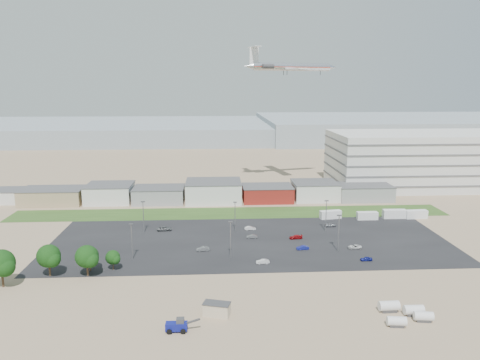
{
  "coord_description": "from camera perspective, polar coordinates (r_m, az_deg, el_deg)",
  "views": [
    {
      "loc": [
        -5.76,
        -115.15,
        46.47
      ],
      "look_at": [
        2.04,
        22.0,
        18.55
      ],
      "focal_mm": 35.0,
      "sensor_mm": 36.0,
      "label": 1
    }
  ],
  "objects": [
    {
      "name": "ground",
      "position": [
        124.31,
        -0.37,
        -10.47
      ],
      "size": [
        700.0,
        700.0,
        0.0
      ],
      "primitive_type": "plane",
      "color": "#93795E",
      "rests_on": "ground"
    },
    {
      "name": "parked_car_4",
      "position": [
        135.3,
        -4.54,
        -8.36
      ],
      "size": [
        3.82,
        1.65,
        1.22
      ],
      "primitive_type": "imported",
      "rotation": [
        0.0,
        0.0,
        -1.47
      ],
      "color": "#595B5E",
      "rests_on": "ground"
    },
    {
      "name": "lightpole_back_m",
      "position": [
        150.7,
        -0.61,
        -4.51
      ],
      "size": [
        1.16,
        0.48,
        9.89
      ],
      "primitive_type": null,
      "color": "slate",
      "rests_on": "ground"
    },
    {
      "name": "storage_tank_ne",
      "position": [
        105.81,
        20.41,
        -14.61
      ],
      "size": [
        4.04,
        2.07,
        2.41
      ],
      "primitive_type": null,
      "rotation": [
        0.0,
        0.0,
        -0.01
      ],
      "color": "silver",
      "rests_on": "ground"
    },
    {
      "name": "storage_tank_sw",
      "position": [
        100.46,
        18.55,
        -16.0
      ],
      "size": [
        3.9,
        2.33,
        2.21
      ],
      "primitive_type": null,
      "rotation": [
        0.0,
        0.0,
        -0.14
      ],
      "color": "silver",
      "rests_on": "ground"
    },
    {
      "name": "lightpole_back_l",
      "position": [
        152.96,
        -11.69,
        -4.44
      ],
      "size": [
        1.21,
        0.5,
        10.28
      ],
      "primitive_type": null,
      "color": "slate",
      "rests_on": "ground"
    },
    {
      "name": "box_trailer_c",
      "position": [
        175.54,
        18.3,
        -3.94
      ],
      "size": [
        8.25,
        2.72,
        3.08
      ],
      "primitive_type": null,
      "rotation": [
        0.0,
        0.0,
        -0.02
      ],
      "color": "silver",
      "rests_on": "ground"
    },
    {
      "name": "parked_car_12",
      "position": [
        146.01,
        6.82,
        -6.91
      ],
      "size": [
        4.21,
        2.04,
        1.18
      ],
      "primitive_type": "imported",
      "rotation": [
        0.0,
        0.0,
        -1.47
      ],
      "color": "maroon",
      "rests_on": "ground"
    },
    {
      "name": "lightpole_front_m",
      "position": [
        128.09,
        -1.16,
        -7.31
      ],
      "size": [
        1.22,
        0.51,
        10.4
      ],
      "primitive_type": null,
      "color": "slate",
      "rests_on": "ground"
    },
    {
      "name": "building_row",
      "position": [
        191.26,
        -6.54,
        -1.42
      ],
      "size": [
        170.0,
        20.0,
        8.0
      ],
      "primitive_type": null,
      "color": "silver",
      "rests_on": "ground"
    },
    {
      "name": "parked_car_13",
      "position": [
        125.99,
        2.79,
        -9.89
      ],
      "size": [
        3.57,
        1.41,
        1.16
      ],
      "primitive_type": "imported",
      "rotation": [
        0.0,
        0.0,
        -1.52
      ],
      "color": "silver",
      "rests_on": "ground"
    },
    {
      "name": "tree_mid",
      "position": [
        122.65,
        -18.17,
        -9.12
      ],
      "size": [
        6.0,
        6.0,
        9.0
      ],
      "primitive_type": null,
      "color": "black",
      "rests_on": "ground"
    },
    {
      "name": "hills_backdrop",
      "position": [
        434.61,
        2.82,
        5.93
      ],
      "size": [
        700.0,
        200.0,
        9.0
      ],
      "primitive_type": null,
      "color": "gray",
      "rests_on": "ground"
    },
    {
      "name": "grass_strip",
      "position": [
        173.58,
        -1.24,
        -4.04
      ],
      "size": [
        160.0,
        16.0,
        0.02
      ],
      "primitive_type": "cube",
      "color": "#2D4A1B",
      "rests_on": "ground"
    },
    {
      "name": "box_trailer_b",
      "position": [
        171.03,
        15.24,
        -4.22
      ],
      "size": [
        7.29,
        2.28,
        2.73
      ],
      "primitive_type": null,
      "rotation": [
        0.0,
        0.0,
        -0.0
      ],
      "color": "silver",
      "rests_on": "ground"
    },
    {
      "name": "lightpole_front_l",
      "position": [
        130.65,
        -13.05,
        -7.33
      ],
      "size": [
        1.18,
        0.49,
        10.01
      ],
      "primitive_type": null,
      "color": "slate",
      "rests_on": "ground"
    },
    {
      "name": "box_trailer_a",
      "position": [
        169.36,
        10.98,
        -4.16
      ],
      "size": [
        7.86,
        3.6,
        2.84
      ],
      "primitive_type": null,
      "rotation": [
        0.0,
        0.0,
        0.17
      ],
      "color": "silver",
      "rests_on": "ground"
    },
    {
      "name": "telehandler",
      "position": [
        94.52,
        -7.75,
        -17.11
      ],
      "size": [
        6.74,
        2.35,
        2.79
      ],
      "primitive_type": null,
      "rotation": [
        0.0,
        0.0,
        -0.02
      ],
      "color": "navy",
      "rests_on": "ground"
    },
    {
      "name": "storage_tank_se",
      "position": [
        104.15,
        21.47,
        -15.18
      ],
      "size": [
        3.96,
        2.4,
        2.23
      ],
      "primitive_type": null,
      "rotation": [
        0.0,
        0.0,
        -0.15
      ],
      "color": "silver",
      "rests_on": "ground"
    },
    {
      "name": "storage_tank_nw",
      "position": [
        105.72,
        17.69,
        -14.41
      ],
      "size": [
        4.27,
        2.23,
        2.53
      ],
      "primitive_type": null,
      "rotation": [
        0.0,
        0.0,
        0.03
      ],
      "color": "silver",
      "rests_on": "ground"
    },
    {
      "name": "parked_car_2",
      "position": [
        132.21,
        15.13,
        -9.26
      ],
      "size": [
        3.2,
        1.29,
        1.09
      ],
      "primitive_type": "imported",
      "rotation": [
        0.0,
        0.0,
        -1.57
      ],
      "color": "navy",
      "rests_on": "ground"
    },
    {
      "name": "tree_far_left",
      "position": [
        123.73,
        -27.1,
        -9.33
      ],
      "size": [
        6.89,
        6.89,
        10.33
      ],
      "primitive_type": null,
      "color": "black",
      "rests_on": "ground"
    },
    {
      "name": "lightpole_back_r",
      "position": [
        153.79,
        10.45,
        -4.31
      ],
      "size": [
        1.2,
        0.5,
        10.21
      ],
      "primitive_type": null,
      "color": "slate",
      "rests_on": "ground"
    },
    {
      "name": "tree_near",
      "position": [
        125.32,
        -15.25,
        -9.26
      ],
      "size": [
        3.94,
        3.94,
        5.91
      ],
      "primitive_type": null,
      "color": "black",
      "rests_on": "ground"
    },
    {
      "name": "parked_car_0",
      "position": [
        140.68,
        13.81,
        -7.91
      ],
      "size": [
        4.05,
        2.09,
        1.09
      ],
      "primitive_type": "imported",
      "rotation": [
        0.0,
        0.0,
        -1.64
      ],
      "color": "silver",
      "rests_on": "ground"
    },
    {
      "name": "portable_shed",
      "position": [
        99.56,
        -2.86,
        -15.45
      ],
      "size": [
        6.09,
        4.29,
        2.78
      ],
      "primitive_type": null,
      "rotation": [
        0.0,
        0.0,
        -0.28
      ],
      "color": "#C6B696",
      "rests_on": "ground"
    },
    {
      "name": "airliner",
      "position": [
        221.24,
        6.32,
        13.57
      ],
      "size": [
        51.99,
        41.35,
        13.54
      ],
      "primitive_type": null,
      "rotation": [
        0.0,
        0.0,
        0.24
      ],
      "color": "silver"
    },
    {
      "name": "parked_car_7",
      "position": [
        145.66,
        1.47,
        -6.89
      ],
      "size": [
        3.39,
        1.37,
        1.1
      ],
      "primitive_type": "imported",
      "rotation": [
        0.0,
        0.0,
        -1.64
      ],
      "color": "#595B5E",
      "rests_on": "ground"
    },
    {
      "name": "parking_garage",
      "position": [
        233.43,
        21.02,
        2.35
      ],
      "size": [
        80.0,
        40.0,
        25.0
      ],
      "primitive_type": "cube",
      "color": "silver",
      "rests_on": "ground"
    },
    {
      "name": "tree_left",
      "position": [
        125.84,
        -22.28,
        -8.84
      ],
      "size": [
        6.13,
        6.13,
        9.2
      ],
      "primitive_type": null,
      "color": "black",
      "rests_on": "ground"
    },
    {
      "name": "box_trailer_d",
      "position": [
        177.91,
        20.67,
        -3.93
      ],
      "size": [
        7.92,
        2.86,
        2.92
      ],
      "primitive_type": null,
      "rotation": [
        0.0,
        0.0,
        0.05
      ],
      "color": "silver",
      "rests_on": "ground"
    },
    {
      "name": "parked_car_11",
      "position": [
        153.66,
        1.25,
        -5.89
      ],
      "size": [
        3.65,
        1.39,
        1.19
      ],
      "primitive_type": "imported",
      "rotation": [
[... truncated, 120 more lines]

